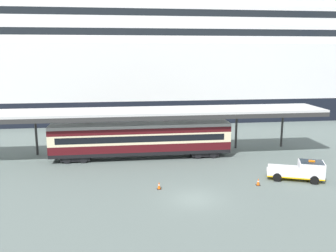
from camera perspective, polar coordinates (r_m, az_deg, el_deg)
ground_plane at (r=30.87m, az=4.28°, el=-11.42°), size 400.00×400.00×0.00m
cruise_ship at (r=72.17m, az=0.96°, el=13.57°), size 134.98×23.25×40.60m
platform_canopy at (r=41.42m, az=-4.37°, el=2.16°), size 43.06×5.81×5.58m
train_carriage at (r=41.58m, az=-4.27°, el=-2.04°), size 20.50×2.81×4.11m
service_truck at (r=37.05m, az=20.26°, el=-6.54°), size 5.58×3.75×2.02m
traffic_cone_near at (r=34.60m, az=14.09°, el=-8.57°), size 0.36×0.36×0.69m
traffic_cone_mid at (r=32.72m, az=-1.42°, el=-9.39°), size 0.36×0.36×0.70m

